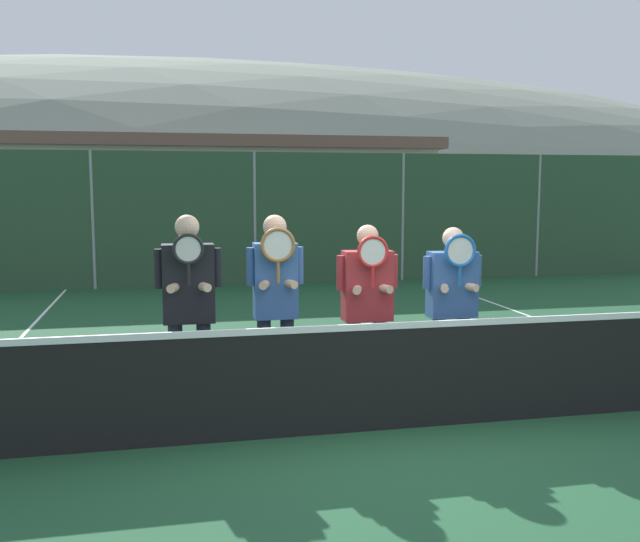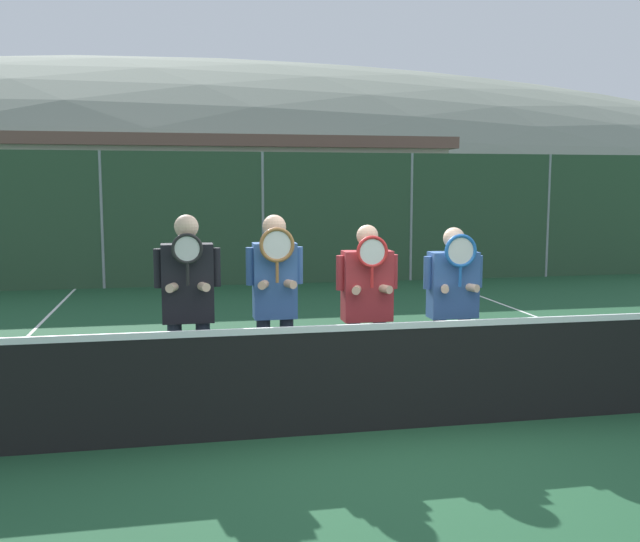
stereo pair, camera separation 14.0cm
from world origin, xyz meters
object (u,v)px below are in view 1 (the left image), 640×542
at_px(player_center_right, 367,300).
at_px(car_right_of_center, 542,229).
at_px(car_center, 380,231).
at_px(player_rightmost, 452,297).
at_px(car_left_of_center, 207,232).
at_px(player_center_left, 275,296).
at_px(car_far_left, 10,237).
at_px(player_leftmost, 189,299).

height_order(player_center_right, car_right_of_center, player_center_right).
height_order(player_center_right, car_center, car_center).
bearing_deg(player_rightmost, player_center_right, -174.33).
relative_size(player_rightmost, car_left_of_center, 0.42).
bearing_deg(player_center_left, player_center_right, -3.33).
relative_size(player_rightmost, car_far_left, 0.38).
xyz_separation_m(player_leftmost, player_center_right, (1.68, 0.02, -0.06)).
relative_size(player_center_left, car_far_left, 0.41).
height_order(player_center_left, player_rightmost, player_center_left).
bearing_deg(player_rightmost, car_left_of_center, 98.20).
height_order(player_leftmost, car_far_left, player_leftmost).
bearing_deg(player_rightmost, player_leftmost, -177.52).
bearing_deg(car_left_of_center, player_center_left, -90.28).
bearing_deg(car_center, car_far_left, 179.39).
relative_size(player_leftmost, car_left_of_center, 0.46).
height_order(player_leftmost, car_left_of_center, player_leftmost).
xyz_separation_m(car_far_left, car_center, (9.37, -0.10, 0.03)).
distance_m(player_leftmost, car_center, 13.15).
bearing_deg(car_center, player_rightmost, -103.78).
relative_size(player_center_left, player_center_right, 1.06).
relative_size(player_leftmost, player_center_left, 1.01).
bearing_deg(player_center_right, player_rightmost, 5.67).
height_order(car_far_left, car_center, car_center).
relative_size(player_center_right, car_right_of_center, 0.37).
relative_size(car_far_left, car_center, 1.06).
bearing_deg(car_far_left, car_center, -0.61).
relative_size(player_center_right, car_center, 0.41).
xyz_separation_m(player_leftmost, car_far_left, (-3.89, 12.05, -0.23)).
distance_m(player_center_left, car_far_left, 12.86).
bearing_deg(player_leftmost, car_right_of_center, 49.59).
distance_m(player_center_right, car_far_left, 13.25).
bearing_deg(car_far_left, player_rightmost, -61.54).
distance_m(player_leftmost, car_left_of_center, 12.09).
bearing_deg(player_center_right, car_center, 72.31).
height_order(player_center_right, car_far_left, player_center_right).
distance_m(car_center, car_right_of_center, 4.96).
xyz_separation_m(car_far_left, car_right_of_center, (14.32, 0.21, -0.00)).
height_order(player_rightmost, car_left_of_center, car_left_of_center).
bearing_deg(player_leftmost, car_center, 65.35).
height_order(player_center_left, car_center, player_center_left).
bearing_deg(player_center_left, player_rightmost, 1.24).
distance_m(player_rightmost, car_center, 12.19).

